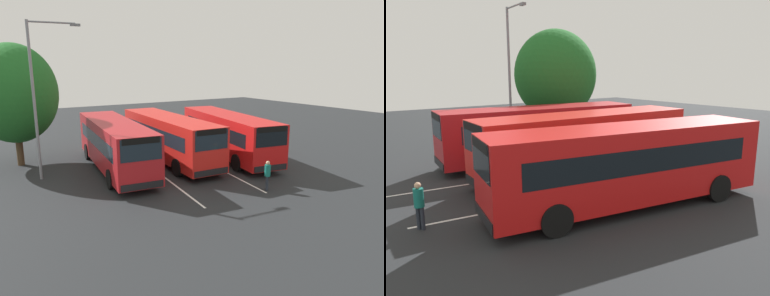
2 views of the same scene
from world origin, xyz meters
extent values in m
plane|color=#232628|center=(0.00, 0.00, 0.00)|extent=(74.37, 74.37, 0.00)
cube|color=#AD191E|center=(-0.49, -4.10, 1.74)|extent=(11.15, 3.67, 2.71)
cube|color=#19232D|center=(4.91, -4.72, 2.47)|extent=(0.36, 2.13, 1.14)
cube|color=#19232D|center=(-0.35, -2.93, 2.07)|extent=(9.14, 1.14, 0.87)
cube|color=#19232D|center=(-0.63, -5.28, 2.07)|extent=(9.14, 1.14, 0.87)
cube|color=black|center=(4.93, -4.73, 2.92)|extent=(0.32, 1.94, 0.32)
cube|color=black|center=(4.94, -4.73, 0.60)|extent=(0.36, 2.23, 0.36)
cylinder|color=black|center=(3.12, -3.36, 0.55)|extent=(1.12, 0.40, 1.10)
cylinder|color=black|center=(2.86, -5.65, 0.55)|extent=(1.12, 0.40, 1.10)
cylinder|color=black|center=(-3.84, -2.55, 0.55)|extent=(1.12, 0.40, 1.10)
cylinder|color=black|center=(-4.10, -4.84, 0.55)|extent=(1.12, 0.40, 1.10)
cube|color=red|center=(-0.63, -0.17, 1.74)|extent=(11.05, 2.96, 2.71)
cube|color=#19232D|center=(4.80, -0.43, 2.47)|extent=(0.22, 2.14, 1.14)
cube|color=#19232D|center=(-0.57, 1.01, 2.07)|extent=(9.19, 0.53, 0.87)
cube|color=#19232D|center=(-0.68, -1.35, 2.07)|extent=(9.19, 0.53, 0.87)
cube|color=black|center=(4.82, -0.43, 2.92)|extent=(0.19, 1.94, 0.32)
cube|color=black|center=(4.83, -0.44, 0.60)|extent=(0.21, 2.23, 0.36)
cylinder|color=black|center=(2.93, 0.81, 0.55)|extent=(1.11, 0.33, 1.10)
cylinder|color=black|center=(2.82, -1.49, 0.55)|extent=(1.11, 0.33, 1.10)
cylinder|color=black|center=(-4.07, 1.15, 0.55)|extent=(1.11, 0.33, 1.10)
cylinder|color=black|center=(-4.18, -1.15, 0.55)|extent=(1.11, 0.33, 1.10)
cube|color=red|center=(0.59, 3.97, 1.74)|extent=(11.20, 4.29, 2.71)
cube|color=black|center=(5.94, 3.02, 2.47)|extent=(0.49, 2.12, 1.14)
cube|color=black|center=(0.80, 5.13, 2.07)|extent=(9.07, 1.68, 0.87)
cube|color=black|center=(0.39, 2.80, 2.07)|extent=(9.07, 1.68, 0.87)
cube|color=black|center=(5.96, 3.02, 2.92)|extent=(0.44, 1.93, 0.32)
cube|color=black|center=(5.97, 3.01, 0.60)|extent=(0.49, 2.22, 0.36)
cylinder|color=black|center=(4.24, 4.49, 0.55)|extent=(1.13, 0.47, 1.10)
cylinder|color=black|center=(3.84, 2.22, 0.55)|extent=(1.13, 0.47, 1.10)
cylinder|color=black|center=(-2.66, 5.71, 0.55)|extent=(1.13, 0.47, 1.10)
cylinder|color=black|center=(-3.06, 3.44, 0.55)|extent=(1.13, 0.47, 1.10)
cylinder|color=#232833|center=(7.51, 1.28, 0.39)|extent=(0.13, 0.13, 0.78)
cylinder|color=#232833|center=(7.41, 1.41, 0.39)|extent=(0.13, 0.13, 0.78)
cylinder|color=#146B60|center=(7.46, 1.35, 1.09)|extent=(0.45, 0.45, 0.62)
sphere|color=tan|center=(7.46, 1.35, 1.50)|extent=(0.21, 0.21, 0.21)
cylinder|color=gray|center=(-0.97, -8.50, 4.45)|extent=(0.16, 0.16, 8.90)
cylinder|color=gray|center=(-0.83, -7.26, 8.80)|extent=(0.38, 2.49, 0.10)
cube|color=slate|center=(-0.69, -6.02, 8.72)|extent=(0.26, 0.58, 0.14)
cylinder|color=#4C3823|center=(-4.94, -9.06, 1.24)|extent=(0.44, 0.44, 2.47)
ellipsoid|color=#1E6023|center=(-4.94, -9.06, 4.74)|extent=(6.04, 5.43, 6.34)
cube|color=silver|center=(0.00, -1.93, 0.00)|extent=(15.65, 1.96, 0.01)
cube|color=silver|center=(0.00, 1.93, 0.00)|extent=(15.65, 1.96, 0.01)
camera|label=1|loc=(20.93, -11.82, 6.55)|focal=33.97mm
camera|label=2|loc=(10.29, 13.55, 5.16)|focal=34.94mm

